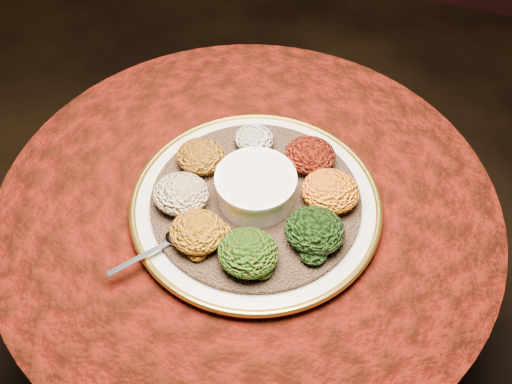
% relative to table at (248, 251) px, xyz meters
% --- Properties ---
extents(table, '(0.96, 0.96, 0.73)m').
position_rel_table_xyz_m(table, '(0.00, 0.00, 0.00)').
color(table, black).
rests_on(table, ground).
extents(platter, '(0.50, 0.50, 0.02)m').
position_rel_table_xyz_m(platter, '(0.02, -0.01, 0.19)').
color(platter, beige).
rests_on(platter, table).
extents(injera, '(0.52, 0.52, 0.01)m').
position_rel_table_xyz_m(injera, '(0.02, -0.01, 0.20)').
color(injera, brown).
rests_on(injera, platter).
extents(stew_bowl, '(0.15, 0.15, 0.06)m').
position_rel_table_xyz_m(stew_bowl, '(0.02, -0.01, 0.24)').
color(stew_bowl, white).
rests_on(stew_bowl, injera).
extents(spoon, '(0.11, 0.12, 0.01)m').
position_rel_table_xyz_m(spoon, '(-0.08, -0.15, 0.21)').
color(spoon, silver).
rests_on(spoon, injera).
extents(portion_ayib, '(0.08, 0.07, 0.04)m').
position_rel_table_xyz_m(portion_ayib, '(-0.02, 0.11, 0.23)').
color(portion_ayib, beige).
rests_on(portion_ayib, injera).
extents(portion_kitfo, '(0.10, 0.09, 0.05)m').
position_rel_table_xyz_m(portion_kitfo, '(0.09, 0.10, 0.23)').
color(portion_kitfo, black).
rests_on(portion_kitfo, injera).
extents(portion_tikil, '(0.11, 0.10, 0.05)m').
position_rel_table_xyz_m(portion_tikil, '(0.15, 0.03, 0.23)').
color(portion_tikil, '#BD790F').
rests_on(portion_tikil, injera).
extents(portion_gomen, '(0.11, 0.10, 0.05)m').
position_rel_table_xyz_m(portion_gomen, '(0.15, -0.07, 0.23)').
color(portion_gomen, black).
rests_on(portion_gomen, injera).
extents(portion_mixveg, '(0.10, 0.10, 0.05)m').
position_rel_table_xyz_m(portion_mixveg, '(0.05, -0.14, 0.23)').
color(portion_mixveg, '#9E330A').
rests_on(portion_mixveg, injera).
extents(portion_kik, '(0.10, 0.09, 0.05)m').
position_rel_table_xyz_m(portion_kik, '(-0.04, -0.13, 0.23)').
color(portion_kik, '#BA6610').
rests_on(portion_kik, injera).
extents(portion_timatim, '(0.10, 0.10, 0.05)m').
position_rel_table_xyz_m(portion_timatim, '(-0.10, -0.07, 0.23)').
color(portion_timatim, maroon).
rests_on(portion_timatim, injera).
extents(portion_shiro, '(0.09, 0.09, 0.05)m').
position_rel_table_xyz_m(portion_shiro, '(-0.10, 0.03, 0.23)').
color(portion_shiro, '#82580F').
rests_on(portion_shiro, injera).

